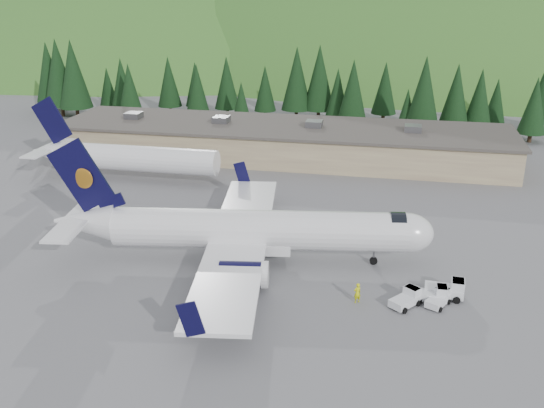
{
  "coord_description": "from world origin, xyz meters",
  "views": [
    {
      "loc": [
        12.48,
        -53.72,
        26.78
      ],
      "look_at": [
        0.0,
        6.0,
        4.0
      ],
      "focal_mm": 40.0,
      "sensor_mm": 36.0,
      "label": 1
    }
  ],
  "objects_px": {
    "second_airliner": "(121,157)",
    "baggage_tug_d": "(407,298)",
    "baggage_tug_a": "(433,294)",
    "baggage_tug_c": "(439,298)",
    "ramp_worker": "(357,293)",
    "terminal_building": "(282,141)",
    "baggage_tug_b": "(448,289)",
    "airliner": "(248,231)"
  },
  "relations": [
    {
      "from": "baggage_tug_b",
      "to": "ramp_worker",
      "type": "height_order",
      "value": "ramp_worker"
    },
    {
      "from": "baggage_tug_c",
      "to": "ramp_worker",
      "type": "relative_size",
      "value": 1.53
    },
    {
      "from": "terminal_building",
      "to": "ramp_worker",
      "type": "relative_size",
      "value": 37.89
    },
    {
      "from": "baggage_tug_b",
      "to": "second_airliner",
      "type": "bearing_deg",
      "value": 153.11
    },
    {
      "from": "ramp_worker",
      "to": "baggage_tug_a",
      "type": "bearing_deg",
      "value": 158.1
    },
    {
      "from": "airliner",
      "to": "terminal_building",
      "type": "bearing_deg",
      "value": 87.34
    },
    {
      "from": "baggage_tug_c",
      "to": "baggage_tug_d",
      "type": "relative_size",
      "value": 0.92
    },
    {
      "from": "baggage_tug_c",
      "to": "baggage_tug_d",
      "type": "height_order",
      "value": "baggage_tug_d"
    },
    {
      "from": "baggage_tug_c",
      "to": "ramp_worker",
      "type": "height_order",
      "value": "ramp_worker"
    },
    {
      "from": "second_airliner",
      "to": "baggage_tug_d",
      "type": "bearing_deg",
      "value": -35.27
    },
    {
      "from": "second_airliner",
      "to": "baggage_tug_c",
      "type": "relative_size",
      "value": 9.59
    },
    {
      "from": "baggage_tug_b",
      "to": "baggage_tug_c",
      "type": "relative_size",
      "value": 1.22
    },
    {
      "from": "second_airliner",
      "to": "terminal_building",
      "type": "bearing_deg",
      "value": 38.78
    },
    {
      "from": "second_airliner",
      "to": "terminal_building",
      "type": "height_order",
      "value": "second_airliner"
    },
    {
      "from": "second_airliner",
      "to": "baggage_tug_a",
      "type": "height_order",
      "value": "second_airliner"
    },
    {
      "from": "baggage_tug_a",
      "to": "ramp_worker",
      "type": "relative_size",
      "value": 1.53
    },
    {
      "from": "baggage_tug_a",
      "to": "baggage_tug_d",
      "type": "height_order",
      "value": "baggage_tug_d"
    },
    {
      "from": "baggage_tug_d",
      "to": "ramp_worker",
      "type": "bearing_deg",
      "value": 133.04
    },
    {
      "from": "baggage_tug_a",
      "to": "terminal_building",
      "type": "distance_m",
      "value": 47.92
    },
    {
      "from": "second_airliner",
      "to": "ramp_worker",
      "type": "xyz_separation_m",
      "value": [
        35.13,
        -28.25,
        -2.39
      ]
    },
    {
      "from": "terminal_building",
      "to": "ramp_worker",
      "type": "bearing_deg",
      "value": -71.03
    },
    {
      "from": "second_airliner",
      "to": "airliner",
      "type": "bearing_deg",
      "value": -42.92
    },
    {
      "from": "baggage_tug_c",
      "to": "baggage_tug_a",
      "type": "bearing_deg",
      "value": 67.98
    },
    {
      "from": "baggage_tug_c",
      "to": "terminal_building",
      "type": "xyz_separation_m",
      "value": [
        -22.23,
        43.18,
        2.01
      ]
    },
    {
      "from": "second_airliner",
      "to": "baggage_tug_b",
      "type": "height_order",
      "value": "second_airliner"
    },
    {
      "from": "ramp_worker",
      "to": "second_airliner",
      "type": "bearing_deg",
      "value": -74.52
    },
    {
      "from": "baggage_tug_b",
      "to": "ramp_worker",
      "type": "bearing_deg",
      "value": -157.92
    },
    {
      "from": "baggage_tug_b",
      "to": "airliner",
      "type": "bearing_deg",
      "value": 173.54
    },
    {
      "from": "baggage_tug_a",
      "to": "baggage_tug_b",
      "type": "height_order",
      "value": "baggage_tug_b"
    },
    {
      "from": "terminal_building",
      "to": "ramp_worker",
      "type": "height_order",
      "value": "terminal_building"
    },
    {
      "from": "baggage_tug_a",
      "to": "baggage_tug_b",
      "type": "relative_size",
      "value": 0.82
    },
    {
      "from": "baggage_tug_c",
      "to": "terminal_building",
      "type": "distance_m",
      "value": 48.6
    },
    {
      "from": "airliner",
      "to": "baggage_tug_c",
      "type": "distance_m",
      "value": 19.18
    },
    {
      "from": "baggage_tug_a",
      "to": "baggage_tug_d",
      "type": "distance_m",
      "value": 2.6
    },
    {
      "from": "baggage_tug_a",
      "to": "baggage_tug_d",
      "type": "bearing_deg",
      "value": -152.46
    },
    {
      "from": "airliner",
      "to": "baggage_tug_a",
      "type": "xyz_separation_m",
      "value": [
        17.86,
        -4.48,
        -2.66
      ]
    },
    {
      "from": "baggage_tug_c",
      "to": "baggage_tug_d",
      "type": "bearing_deg",
      "value": 132.02
    },
    {
      "from": "second_airliner",
      "to": "ramp_worker",
      "type": "distance_m",
      "value": 45.14
    },
    {
      "from": "terminal_building",
      "to": "baggage_tug_b",
      "type": "bearing_deg",
      "value": -61.05
    },
    {
      "from": "baggage_tug_a",
      "to": "airliner",
      "type": "bearing_deg",
      "value": 165.12
    },
    {
      "from": "airliner",
      "to": "baggage_tug_c",
      "type": "relative_size",
      "value": 13.18
    },
    {
      "from": "baggage_tug_b",
      "to": "baggage_tug_d",
      "type": "xyz_separation_m",
      "value": [
        -3.57,
        -2.18,
        -0.13
      ]
    }
  ]
}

